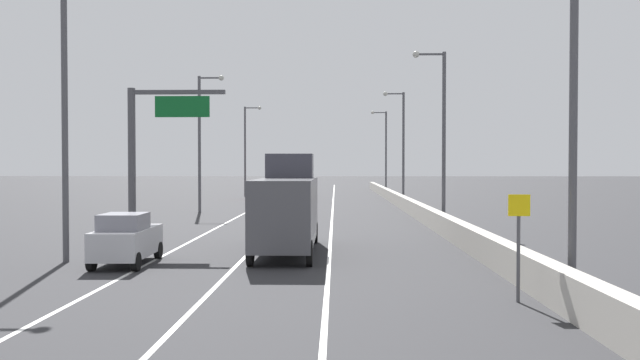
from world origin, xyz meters
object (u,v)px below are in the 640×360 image
at_px(lamp_post_left_mid, 202,135).
at_px(car_black_1, 289,190).
at_px(lamp_post_right_third, 401,140).
at_px(car_silver_2, 126,239).
at_px(lamp_post_left_near, 71,101).
at_px(car_red_0, 261,190).
at_px(lamp_post_right_near, 565,78).
at_px(speed_advisory_sign, 519,239).
at_px(box_truck, 287,207).
at_px(lamp_post_right_second, 440,126).
at_px(lamp_post_left_far, 247,145).
at_px(overhead_sign_gantry, 147,146).
at_px(lamp_post_right_fourth, 384,147).

distance_m(lamp_post_left_mid, car_black_1, 23.05).
bearing_deg(lamp_post_right_third, car_silver_2, -110.53).
xyz_separation_m(lamp_post_left_near, car_black_1, (4.95, 48.20, -5.36)).
height_order(car_red_0, car_black_1, car_red_0).
relative_size(lamp_post_right_near, lamp_post_left_mid, 1.00).
bearing_deg(lamp_post_right_near, speed_advisory_sign, -149.64).
relative_size(speed_advisory_sign, car_black_1, 0.70).
xyz_separation_m(lamp_post_right_near, lamp_post_left_mid, (-17.46, 32.44, 0.00)).
height_order(lamp_post_right_third, car_red_0, lamp_post_right_third).
bearing_deg(box_truck, lamp_post_right_second, 56.20).
distance_m(lamp_post_left_mid, car_silver_2, 27.68).
bearing_deg(car_red_0, lamp_post_left_far, 110.50).
relative_size(overhead_sign_gantry, lamp_post_left_near, 0.67).
distance_m(car_red_0, car_black_1, 3.60).
height_order(lamp_post_right_second, car_black_1, lamp_post_right_second).
bearing_deg(lamp_post_right_second, box_truck, -123.80).
relative_size(lamp_post_right_third, box_truck, 1.30).
bearing_deg(lamp_post_right_second, car_black_1, 110.61).
distance_m(speed_advisory_sign, lamp_post_right_fourth, 67.20).
xyz_separation_m(lamp_post_left_far, car_silver_2, (2.91, -53.46, -5.34)).
relative_size(car_red_0, box_truck, 0.51).
bearing_deg(overhead_sign_gantry, car_black_1, 85.18).
bearing_deg(overhead_sign_gantry, speed_advisory_sign, -41.35).
height_order(lamp_post_right_third, box_truck, lamp_post_right_third).
relative_size(lamp_post_right_fourth, lamp_post_left_far, 1.00).
distance_m(overhead_sign_gantry, lamp_post_left_mid, 21.11).
distance_m(speed_advisory_sign, lamp_post_left_near, 17.52).
height_order(lamp_post_right_second, lamp_post_left_mid, same).
relative_size(overhead_sign_gantry, lamp_post_right_third, 0.67).
relative_size(car_black_1, car_silver_2, 1.06).
relative_size(lamp_post_right_third, car_silver_2, 2.74).
height_order(overhead_sign_gantry, lamp_post_right_third, lamp_post_right_third).
height_order(lamp_post_left_near, car_silver_2, lamp_post_left_near).
distance_m(lamp_post_right_fourth, lamp_post_left_far, 18.86).
xyz_separation_m(lamp_post_right_third, car_red_0, (-14.91, 8.20, -5.27)).
distance_m(lamp_post_right_fourth, box_truck, 58.01).
xyz_separation_m(lamp_post_right_third, car_silver_2, (-14.48, -38.65, -5.34)).
bearing_deg(box_truck, lamp_post_left_far, 100.00).
bearing_deg(overhead_sign_gantry, lamp_post_left_far, 92.30).
height_order(lamp_post_right_near, car_silver_2, lamp_post_right_near).
bearing_deg(lamp_post_right_near, car_black_1, 102.54).
bearing_deg(lamp_post_left_near, car_black_1, 84.13).
height_order(car_black_1, box_truck, box_truck).
distance_m(overhead_sign_gantry, box_truck, 7.87).
height_order(overhead_sign_gantry, lamp_post_left_mid, lamp_post_left_mid).
height_order(lamp_post_left_near, car_red_0, lamp_post_left_near).
xyz_separation_m(lamp_post_right_second, lamp_post_left_mid, (-17.50, 10.41, 0.00)).
distance_m(speed_advisory_sign, car_red_0, 54.89).
bearing_deg(lamp_post_left_far, lamp_post_left_mid, -89.78).
distance_m(lamp_post_right_second, lamp_post_right_third, 22.04).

